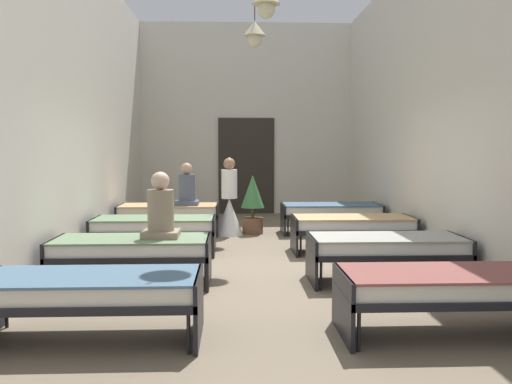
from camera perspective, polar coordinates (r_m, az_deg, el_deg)
ground_plane at (r=7.66m, az=0.09°, el=-8.21°), size 5.83×12.82×0.10m
room_shell at (r=8.68m, az=-0.25°, el=9.48°), size 5.63×12.42×4.75m
bed_left_row_0 at (r=4.92m, az=-17.12°, el=-9.92°), size 1.90×0.84×0.57m
bed_right_row_0 at (r=5.13m, az=19.56°, el=-9.40°), size 1.90×0.84×0.57m
bed_left_row_1 at (r=6.74m, az=-13.01°, el=-5.89°), size 1.90×0.84×0.57m
bed_right_row_1 at (r=6.89m, az=13.62°, el=-5.67°), size 1.90×0.84×0.57m
bed_left_row_2 at (r=8.58m, az=-10.69°, el=-3.57°), size 1.90×0.84×0.57m
bed_right_row_2 at (r=8.70m, az=10.17°, el=-3.45°), size 1.90×0.84×0.57m
bed_left_row_3 at (r=10.45m, az=-9.20°, el=-2.07°), size 1.90×0.84×0.57m
bed_right_row_3 at (r=10.55m, az=7.92°, el=-1.99°), size 1.90×0.84×0.57m
nurse_near_aisle at (r=10.26m, az=-2.83°, el=-1.63°), size 0.52×0.52×1.49m
patient_seated_primary at (r=6.66m, az=-10.04°, el=-2.21°), size 0.44×0.44×0.80m
patient_seated_secondary at (r=10.33m, az=-7.33°, el=0.27°), size 0.44×0.44×0.80m
potted_plant at (r=10.40m, az=-0.36°, el=-0.96°), size 0.45×0.45×1.14m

